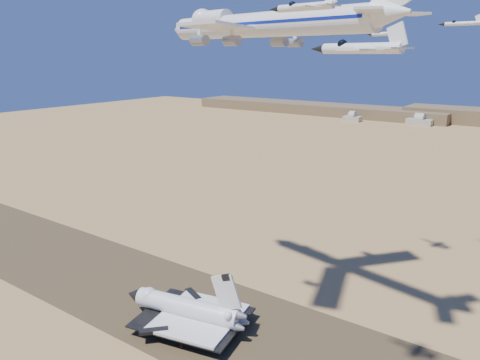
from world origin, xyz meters
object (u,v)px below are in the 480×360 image
Objects in this scene: shuttle at (186,310)px; chase_jet_d at (462,23)px; crew_b at (190,339)px; crew_c at (181,345)px; carrier_747 at (256,25)px; chase_jet_c at (386,34)px; chase_jet_a at (304,7)px; crew_a at (186,338)px; chase_jet_b at (359,48)px.

chase_jet_d is (54.75, 84.44, 88.55)m from shuttle.
crew_c reaches higher than crew_b.
crew_c is (0.17, -3.87, 0.05)m from crew_b.
shuttle is 134.04m from chase_jet_d.
crew_c is (-3.82, -32.57, -91.36)m from carrier_747.
crew_c is 0.13× the size of chase_jet_c.
chase_jet_a is at bearing -123.40° from crew_b.
carrier_747 reaches higher than chase_jet_d.
chase_jet_c is at bearing 106.84° from chase_jet_a.
crew_c is (1.46, -3.72, 0.14)m from crew_a.
shuttle is at bearing -95.18° from chase_jet_c.
chase_jet_b reaches higher than shuttle.
crew_b is at bearing 170.44° from chase_jet_b.
crew_a is 121.13m from chase_jet_c.
shuttle is 2.88× the size of chase_jet_a.
crew_a is 3.99m from crew_c.
crew_a is at bearing 79.02° from crew_b.
crew_b is (1.29, 0.15, 0.09)m from crew_a.
chase_jet_d is at bearing -8.97° from crew_a.
crew_c is at bearing -85.24° from carrier_747.
crew_c is 141.09m from chase_jet_d.
crew_c is at bearing -111.51° from chase_jet_d.
chase_jet_d is (48.11, 90.53, 93.31)m from crew_b.
crew_c is at bearing -67.06° from shuttle.
chase_jet_a is at bearing -129.87° from crew_c.
crew_b is 0.11× the size of chase_jet_b.
shuttle is 115.08m from chase_jet_c.
carrier_747 is 5.55× the size of chase_jet_b.
chase_jet_c is at bearing -47.58° from crew_c.
shuttle is 90.18m from carrier_747.
shuttle reaches higher than crew_b.
chase_jet_d is (47.94, 94.39, 93.26)m from crew_c.
chase_jet_c is at bearing 75.62° from carrier_747.
chase_jet_c is (-14.42, 87.55, -1.49)m from chase_jet_a.
chase_jet_b is (64.70, -32.66, 79.18)m from shuttle.
chase_jet_d is (6.88, 102.20, 1.88)m from chase_jet_a.
chase_jet_b is at bearing -79.73° from chase_jet_d.
chase_jet_b is at bearing -52.61° from chase_jet_c.
carrier_747 is 6.00× the size of chase_jet_d.
chase_jet_c is at bearing -140.07° from chase_jet_d.
chase_jet_d is (49.40, 90.68, 93.40)m from crew_a.
chase_jet_d reaches higher than chase_jet_c.
carrier_747 reaches higher than chase_jet_a.
crew_b is 105.47m from chase_jet_b.
chase_jet_b is (57.89, -22.71, 83.89)m from crew_c.
chase_jet_a is (41.23, -11.67, 91.42)m from crew_b.
chase_jet_d reaches higher than crew_b.
chase_jet_d is (-9.95, 117.10, 9.36)m from chase_jet_b.
crew_b is (6.64, -6.09, -4.76)m from shuttle.
chase_jet_c reaches higher than chase_jet_b.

